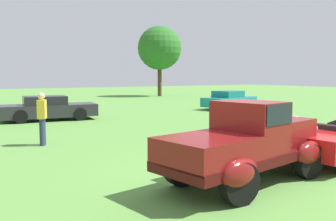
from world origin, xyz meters
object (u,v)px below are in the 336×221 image
at_px(feature_pickup_truck, 247,142).
at_px(spectator_near_truck, 42,117).
at_px(show_car_charcoal, 48,108).
at_px(show_car_teal, 229,100).

distance_m(feature_pickup_truck, spectator_near_truck, 6.97).
relative_size(show_car_charcoal, spectator_near_truck, 2.80).
bearing_deg(feature_pickup_truck, show_car_teal, 50.05).
bearing_deg(show_car_charcoal, show_car_teal, 0.11).
xyz_separation_m(show_car_charcoal, show_car_teal, (11.88, 0.02, -0.00)).
bearing_deg(spectator_near_truck, feature_pickup_truck, -67.02).
xyz_separation_m(show_car_charcoal, spectator_near_truck, (-1.71, -6.54, 0.31)).
bearing_deg(show_car_teal, feature_pickup_truck, -129.95).
xyz_separation_m(feature_pickup_truck, spectator_near_truck, (-2.72, 6.41, 0.05)).
bearing_deg(show_car_charcoal, spectator_near_truck, -104.67).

